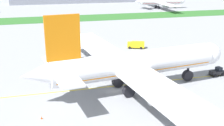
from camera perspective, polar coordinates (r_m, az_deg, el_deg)
name	(u,v)px	position (r m, az deg, el deg)	size (l,w,h in m)	color
ground_plane	(115,90)	(64.99, 0.64, -5.50)	(600.00, 600.00, 0.00)	gray
apron_taxi_line	(113,86)	(66.91, 0.15, -4.78)	(280.00, 0.36, 0.01)	yellow
grass_median_strip	(66,19)	(167.13, -9.33, 8.96)	(320.00, 24.00, 0.10)	#2D6628
airliner_foreground	(133,65)	(62.85, 4.38, -0.32)	(48.65, 75.98, 18.33)	white
pushback_tug	(217,72)	(78.48, 20.73, -1.69)	(5.52, 2.73, 2.25)	#26262B
ground_crew_wingwalker_port	(198,114)	(54.81, 17.28, -9.92)	(0.29, 0.60, 1.70)	black
traffic_cone_near_nose	(42,117)	(54.40, -14.24, -10.76)	(0.36, 0.36, 0.58)	#F2590C
service_truck_baggage_loader	(136,44)	(99.92, 4.93, 3.80)	(6.37, 4.11, 2.51)	yellow
parked_airliner_far_right	(160,2)	(214.44, 9.81, 12.29)	(39.27, 60.68, 15.16)	white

